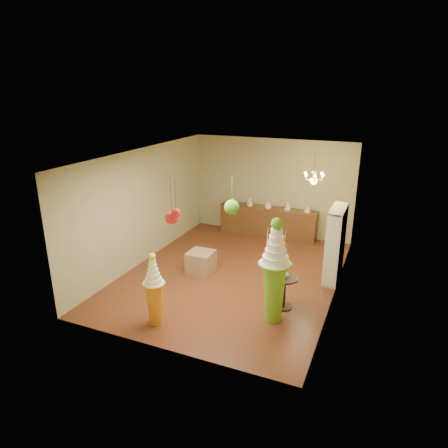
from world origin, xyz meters
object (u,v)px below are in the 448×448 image
at_px(pedestal_green, 274,279).
at_px(sideboard, 268,221).
at_px(round_table, 284,288).
at_px(pedestal_orange, 155,297).

height_order(pedestal_green, sideboard, pedestal_green).
bearing_deg(round_table, pedestal_green, -97.89).
distance_m(sideboard, round_table, 4.30).
bearing_deg(round_table, sideboard, 111.77).
relative_size(pedestal_green, pedestal_orange, 1.43).
relative_size(pedestal_green, sideboard, 0.71).
distance_m(pedestal_green, sideboard, 4.79).
distance_m(pedestal_orange, round_table, 2.68).
xyz_separation_m(pedestal_orange, sideboard, (0.57, 5.57, -0.10)).
bearing_deg(pedestal_green, pedestal_orange, -153.43).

